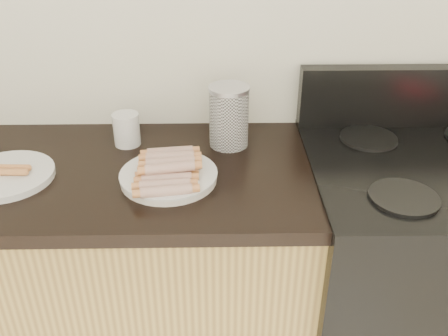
{
  "coord_description": "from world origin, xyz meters",
  "views": [
    {
      "loc": [
        0.13,
        0.44,
        1.63
      ],
      "look_at": [
        0.15,
        1.62,
        0.94
      ],
      "focal_mm": 40.0,
      "sensor_mm": 36.0,
      "label": 1
    }
  ],
  "objects_px": {
    "canister": "(229,116)",
    "mug": "(127,129)",
    "main_plate": "(169,177)",
    "side_plate": "(6,176)",
    "stove": "(413,283)"
  },
  "relations": [
    {
      "from": "stove",
      "to": "side_plate",
      "type": "relative_size",
      "value": 3.42
    },
    {
      "from": "side_plate",
      "to": "canister",
      "type": "bearing_deg",
      "value": 17.5
    },
    {
      "from": "main_plate",
      "to": "canister",
      "type": "relative_size",
      "value": 1.39
    },
    {
      "from": "main_plate",
      "to": "canister",
      "type": "bearing_deg",
      "value": 51.04
    },
    {
      "from": "main_plate",
      "to": "side_plate",
      "type": "distance_m",
      "value": 0.46
    },
    {
      "from": "main_plate",
      "to": "side_plate",
      "type": "bearing_deg",
      "value": 178.09
    },
    {
      "from": "canister",
      "to": "mug",
      "type": "distance_m",
      "value": 0.32
    },
    {
      "from": "main_plate",
      "to": "mug",
      "type": "height_order",
      "value": "mug"
    },
    {
      "from": "stove",
      "to": "main_plate",
      "type": "distance_m",
      "value": 0.91
    },
    {
      "from": "main_plate",
      "to": "canister",
      "type": "xyz_separation_m",
      "value": [
        0.17,
        0.21,
        0.09
      ]
    },
    {
      "from": "stove",
      "to": "side_plate",
      "type": "height_order",
      "value": "side_plate"
    },
    {
      "from": "side_plate",
      "to": "mug",
      "type": "bearing_deg",
      "value": 33.59
    },
    {
      "from": "side_plate",
      "to": "canister",
      "type": "relative_size",
      "value": 1.38
    },
    {
      "from": "stove",
      "to": "mug",
      "type": "bearing_deg",
      "value": 169.44
    },
    {
      "from": "canister",
      "to": "side_plate",
      "type": "bearing_deg",
      "value": -162.5
    }
  ]
}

